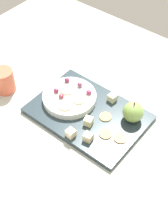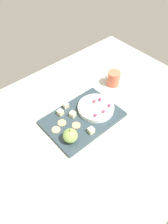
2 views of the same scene
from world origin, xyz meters
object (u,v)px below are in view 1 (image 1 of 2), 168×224
object	(u,v)px
apple_slice_1	(67,90)
serving_dish	(69,97)
apple_whole	(133,112)
cup	(4,81)
apple_slice_2	(65,105)
grape_3	(80,85)
cracker_0	(120,138)
cheese_cube_2	(88,137)
grape_2	(56,91)
cheese_cube_1	(88,121)
cracker_1	(105,117)
apple_slice_0	(79,99)
cracker_2	(106,134)
grape_0	(67,80)
platter	(88,114)
grape_4	(89,92)
cheese_cube_3	(112,98)
grape_1	(61,96)

from	to	relation	value
apple_slice_1	serving_dish	bearing A→B (deg)	-32.08
apple_whole	cup	world-z (taller)	same
apple_whole	apple_slice_2	bearing A→B (deg)	-150.79
grape_3	apple_whole	bearing A→B (deg)	1.82
cracker_0	cheese_cube_2	bearing A→B (deg)	-139.30
grape_2	cheese_cube_1	bearing A→B (deg)	-9.32
cracker_1	apple_slice_1	size ratio (longest dim) A/B	0.85
serving_dish	apple_slice_0	xyz separation A→B (cm)	(3.85, 0.41, 1.50)
cheese_cube_1	apple_slice_2	world-z (taller)	apple_slice_2
cracker_2	grape_0	world-z (taller)	grape_0
apple_whole	cracker_2	world-z (taller)	apple_whole
cheese_cube_1	grape_0	size ratio (longest dim) A/B	1.38
platter	cracker_2	xyz separation A→B (cm)	(10.26, -3.84, 1.09)
cracker_2	cracker_0	bearing A→B (deg)	17.87
apple_slice_1	platter	bearing A→B (deg)	-9.92
cracker_1	cup	xyz separation A→B (cm)	(-37.57, -10.83, 2.38)
apple_whole	cracker_2	xyz separation A→B (cm)	(-3.02, -10.66, -3.25)
apple_whole	grape_2	bearing A→B (deg)	-163.15
platter	apple_whole	world-z (taller)	apple_whole
cracker_1	grape_4	size ratio (longest dim) A/B	2.19
serving_dish	cup	xyz separation A→B (cm)	(-22.99, -9.40, 1.38)
serving_dish	cracker_1	world-z (taller)	serving_dish
grape_2	apple_slice_0	size ratio (longest dim) A/B	0.39
cracker_0	cracker_2	bearing A→B (deg)	-162.13
apple_whole	cracker_1	xyz separation A→B (cm)	(-7.36, -4.83, -3.25)
cracker_1	apple_slice_0	distance (cm)	11.06
cheese_cube_1	cracker_0	size ratio (longest dim) A/B	0.63
cheese_cube_1	cup	world-z (taller)	cup
platter	cracker_0	size ratio (longest dim) A/B	9.10
grape_0	grape_2	xyz separation A→B (cm)	(0.47, -6.27, -0.11)
grape_2	grape_0	bearing A→B (deg)	94.28
apple_slice_1	cheese_cube_2	bearing A→B (deg)	-31.18
cracker_0	grape_2	distance (cm)	28.28
cheese_cube_2	cheese_cube_3	size ratio (longest dim) A/B	1.00
serving_dish	grape_2	distance (cm)	5.21
cheese_cube_1	grape_2	world-z (taller)	grape_2
cracker_1	apple_slice_0	size ratio (longest dim) A/B	0.85
cup	cracker_2	bearing A→B (deg)	6.81
grape_0	grape_2	distance (cm)	6.29
apple_slice_2	cup	xyz separation A→B (cm)	(-25.23, -4.65, -0.11)
cheese_cube_2	grape_2	size ratio (longest dim) A/B	1.38
cracker_1	cup	world-z (taller)	cup
platter	cracker_0	distance (cm)	15.16
apple_slice_2	cracker_0	bearing A→B (deg)	4.98
serving_dish	grape_2	size ratio (longest dim) A/B	9.78
cracker_0	apple_whole	bearing A→B (deg)	100.29
grape_0	cup	bearing A→B (deg)	-142.31
apple_whole	grape_1	xyz separation A→B (cm)	(-23.20, -8.99, -0.26)
apple_slice_2	grape_1	bearing A→B (deg)	149.96
cracker_2	platter	bearing A→B (deg)	159.45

